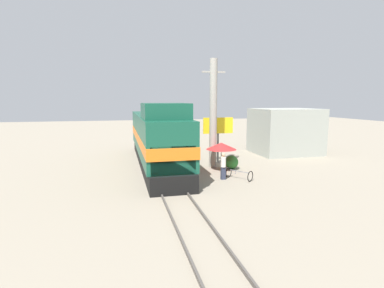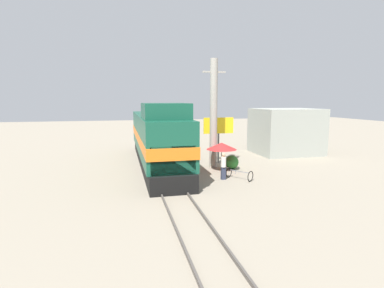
% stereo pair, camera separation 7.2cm
% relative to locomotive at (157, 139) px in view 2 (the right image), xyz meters
% --- Properties ---
extents(ground_plane, '(120.00, 120.00, 0.00)m').
position_rel_locomotive_xyz_m(ground_plane, '(0.00, -4.64, -2.15)').
color(ground_plane, gray).
extents(rail_near, '(0.08, 42.22, 0.15)m').
position_rel_locomotive_xyz_m(rail_near, '(-0.72, -4.64, -2.07)').
color(rail_near, '#4C4742').
rests_on(rail_near, ground_plane).
extents(rail_far, '(0.08, 42.22, 0.15)m').
position_rel_locomotive_xyz_m(rail_far, '(0.72, -4.64, -2.07)').
color(rail_far, '#4C4742').
rests_on(rail_far, ground_plane).
extents(locomotive, '(3.00, 16.59, 4.98)m').
position_rel_locomotive_xyz_m(locomotive, '(0.00, 0.00, 0.00)').
color(locomotive, black).
rests_on(locomotive, ground_plane).
extents(utility_pole, '(1.80, 0.57, 8.25)m').
position_rel_locomotive_xyz_m(utility_pole, '(4.17, -1.42, 2.01)').
color(utility_pole, '#9E998E').
rests_on(utility_pole, ground_plane).
extents(vendor_umbrella, '(2.21, 2.21, 2.10)m').
position_rel_locomotive_xyz_m(vendor_umbrella, '(4.37, -2.83, -0.30)').
color(vendor_umbrella, '#4C4C4C').
rests_on(vendor_umbrella, ground_plane).
extents(billboard_sign, '(2.56, 0.12, 3.75)m').
position_rel_locomotive_xyz_m(billboard_sign, '(5.11, 0.17, 0.73)').
color(billboard_sign, '#595959').
rests_on(billboard_sign, ground_plane).
extents(shrub_cluster, '(1.03, 1.03, 1.03)m').
position_rel_locomotive_xyz_m(shrub_cluster, '(5.36, -2.38, -1.63)').
color(shrub_cluster, '#2D722D').
rests_on(shrub_cluster, ground_plane).
extents(person_bystander, '(0.34, 0.34, 1.76)m').
position_rel_locomotive_xyz_m(person_bystander, '(3.70, -5.18, -1.19)').
color(person_bystander, '#2D3347').
rests_on(person_bystander, ground_plane).
extents(bicycle, '(1.57, 1.76, 0.69)m').
position_rel_locomotive_xyz_m(bicycle, '(4.72, -5.43, -1.79)').
color(bicycle, black).
rests_on(bicycle, ground_plane).
extents(building_block_distant, '(5.84, 5.01, 4.35)m').
position_rel_locomotive_xyz_m(building_block_distant, '(12.84, 2.76, 0.03)').
color(building_block_distant, '#999E93').
rests_on(building_block_distant, ground_plane).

